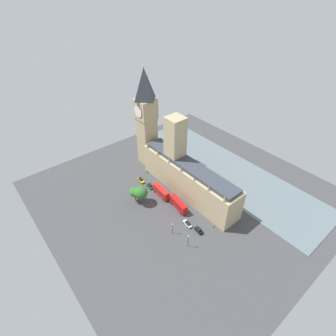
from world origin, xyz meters
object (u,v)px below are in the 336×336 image
car_white_kerbside (188,224)px  street_lamp_slot_12 (172,227)px  car_black_trailing (199,230)px  pedestrian_near_tower (213,226)px  car_yellow_cab_far_end (141,180)px  plane_tree_slot_10 (135,192)px  pedestrian_under_trees (147,172)px  parliament_building (186,174)px  double_decker_bus_by_river_gate (179,204)px  street_lamp_slot_11 (188,239)px  car_dark_green_opposite_hall (150,186)px  clock_tower (146,117)px  plane_tree_corner (141,193)px  pedestrian_leading (174,194)px  double_decker_bus_midblock (161,191)px

car_white_kerbside → street_lamp_slot_12: 8.51m
car_black_trailing → pedestrian_near_tower: 6.86m
car_yellow_cab_far_end → car_white_kerbside: bearing=90.4°
plane_tree_slot_10 → car_white_kerbside: bearing=107.7°
pedestrian_under_trees → car_black_trailing: bearing=93.1°
parliament_building → double_decker_bus_by_river_gate: parliament_building is taller
car_yellow_cab_far_end → car_black_trailing: 42.32m
double_decker_bus_by_river_gate → street_lamp_slot_11: 20.95m
pedestrian_under_trees → plane_tree_slot_10: bearing=50.7°
car_dark_green_opposite_hall → street_lamp_slot_12: (10.13, 29.19, 3.22)m
street_lamp_slot_11 → double_decker_bus_by_river_gate: bearing=-121.2°
double_decker_bus_by_river_gate → pedestrian_under_trees: 30.94m
double_decker_bus_by_river_gate → street_lamp_slot_11: size_ratio=1.68×
clock_tower → car_yellow_cab_far_end: bearing=41.4°
clock_tower → car_white_kerbside: (15.30, 49.09, -26.62)m
plane_tree_corner → street_lamp_slot_12: 23.18m
car_dark_green_opposite_hall → street_lamp_slot_11: size_ratio=0.70×
pedestrian_leading → plane_tree_corner: plane_tree_corner is taller
plane_tree_corner → plane_tree_slot_10: (1.29, -2.89, -0.81)m
car_black_trailing → pedestrian_under_trees: 46.45m
car_dark_green_opposite_hall → double_decker_bus_by_river_gate: double_decker_bus_by_river_gate is taller
car_black_trailing → pedestrian_leading: (-6.61, -23.22, -0.14)m
car_black_trailing → plane_tree_corner: 31.14m
car_yellow_cab_far_end → car_black_trailing: size_ratio=1.15×
parliament_building → plane_tree_slot_10: parliament_building is taller
double_decker_bus_midblock → pedestrian_near_tower: 30.04m
double_decker_bus_by_river_gate → street_lamp_slot_11: street_lamp_slot_11 is taller
street_lamp_slot_11 → car_yellow_cab_far_end: bearing=-101.0°
car_black_trailing → pedestrian_under_trees: bearing=-93.0°
pedestrian_near_tower → pedestrian_leading: 25.46m
pedestrian_near_tower → plane_tree_corner: bearing=10.1°
car_yellow_cab_far_end → street_lamp_slot_11: (8.68, 44.77, 3.55)m
car_white_kerbside → street_lamp_slot_12: bearing=-179.1°
clock_tower → car_black_trailing: size_ratio=12.67×
car_dark_green_opposite_hall → pedestrian_near_tower: (-5.46, 37.80, -0.19)m
pedestrian_near_tower → pedestrian_leading: size_ratio=0.94×
parliament_building → double_decker_bus_by_river_gate: (11.22, 7.48, -7.41)m
pedestrian_leading → street_lamp_slot_11: 30.01m
car_dark_green_opposite_hall → pedestrian_leading: (-5.59, 12.35, -0.14)m
pedestrian_leading → street_lamp_slot_12: street_lamp_slot_12 is taller
plane_tree_corner → pedestrian_under_trees: bearing=-133.0°
plane_tree_slot_10 → clock_tower: bearing=-137.0°
car_yellow_cab_far_end → street_lamp_slot_12: street_lamp_slot_12 is taller
plane_tree_corner → street_lamp_slot_11: plane_tree_corner is taller
double_decker_bus_midblock → car_black_trailing: (1.57, 27.33, -1.75)m
double_decker_bus_by_river_gate → car_black_trailing: 15.67m
parliament_building → double_decker_bus_midblock: 14.76m
parliament_building → car_dark_green_opposite_hall: bearing=-45.4°
pedestrian_near_tower → clock_tower: bearing=-22.9°
car_dark_green_opposite_hall → car_yellow_cab_far_end: bearing=-77.6°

